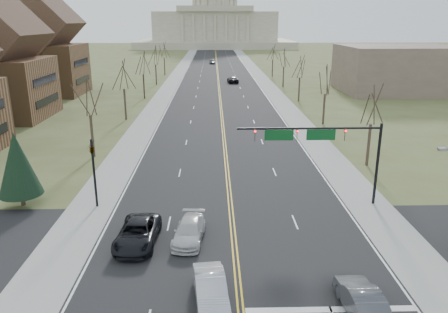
{
  "coord_description": "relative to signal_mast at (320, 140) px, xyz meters",
  "views": [
    {
      "loc": [
        -1.44,
        -21.37,
        15.33
      ],
      "look_at": [
        -0.44,
        18.04,
        3.0
      ],
      "focal_mm": 35.0,
      "sensor_mm": 36.0,
      "label": 1
    }
  ],
  "objects": [
    {
      "name": "tree_r_0",
      "position": [
        8.05,
        10.5,
        0.79
      ],
      "size": [
        3.74,
        3.74,
        8.5
      ],
      "color": "#392F22",
      "rests_on": "ground"
    },
    {
      "name": "road",
      "position": [
        -7.45,
        96.5,
        -5.76
      ],
      "size": [
        20.0,
        380.0,
        0.01
      ],
      "primitive_type": "cube",
      "color": "black",
      "rests_on": "ground"
    },
    {
      "name": "bldg_left_far",
      "position": [
        -45.44,
        60.5,
        3.78
      ],
      "size": [
        17.1,
        14.28,
        23.25
      ],
      "color": "brown",
      "rests_on": "ground"
    },
    {
      "name": "signal_left",
      "position": [
        -18.95,
        0.0,
        -2.05
      ],
      "size": [
        0.32,
        0.36,
        6.0
      ],
      "color": "black",
      "rests_on": "ground"
    },
    {
      "name": "car_sb_inner_lead",
      "position": [
        -9.1,
        -13.65,
        -4.94
      ],
      "size": [
        2.25,
        5.08,
        1.62
      ],
      "primitive_type": "imported",
      "rotation": [
        0.0,
        0.0,
        0.11
      ],
      "color": "#B0B2B9",
      "rests_on": "road"
    },
    {
      "name": "conifer_l",
      "position": [
        -25.45,
        0.5,
        -2.02
      ],
      "size": [
        3.64,
        3.64,
        6.5
      ],
      "color": "#392F22",
      "rests_on": "ground"
    },
    {
      "name": "tree_l_4",
      "position": [
        -22.95,
        94.5,
        1.18
      ],
      "size": [
        3.96,
        3.96,
        9.0
      ],
      "color": "#392F22",
      "rests_on": "ground"
    },
    {
      "name": "cross_road",
      "position": [
        -7.45,
        -7.5,
        -5.76
      ],
      "size": [
        120.0,
        14.0,
        0.01
      ],
      "primitive_type": "cube",
      "color": "black",
      "rests_on": "ground"
    },
    {
      "name": "center_line",
      "position": [
        -7.45,
        96.5,
        -5.75
      ],
      "size": [
        0.42,
        380.0,
        0.01
      ],
      "primitive_type": "cube",
      "color": "gold",
      "rests_on": "road"
    },
    {
      "name": "bldg_right_mass",
      "position": [
        32.55,
        62.5,
        -0.76
      ],
      "size": [
        25.0,
        20.0,
        10.0
      ],
      "primitive_type": "cube",
      "color": "brown",
      "rests_on": "ground"
    },
    {
      "name": "tree_l_2",
      "position": [
        -22.95,
        54.5,
        1.18
      ],
      "size": [
        3.96,
        3.96,
        9.0
      ],
      "color": "#392F22",
      "rests_on": "ground"
    },
    {
      "name": "car_nb_outer_lead",
      "position": [
        -0.92,
        -14.9,
        -4.92
      ],
      "size": [
        1.91,
        5.08,
        1.65
      ],
      "primitive_type": "imported",
      "rotation": [
        0.0,
        0.0,
        3.17
      ],
      "color": "#43454A",
      "rests_on": "road"
    },
    {
      "name": "stop_bar",
      "position": [
        -2.45,
        -14.5,
        -5.75
      ],
      "size": [
        9.5,
        0.5,
        0.01
      ],
      "primitive_type": "cube",
      "color": "silver",
      "rests_on": "road"
    },
    {
      "name": "car_far_nb",
      "position": [
        -3.79,
        77.83,
        -5.0
      ],
      "size": [
        2.94,
        5.6,
        1.5
      ],
      "primitive_type": "imported",
      "rotation": [
        0.0,
        0.0,
        3.23
      ],
      "color": "black",
      "rests_on": "road"
    },
    {
      "name": "sidewalk_right",
      "position": [
        4.55,
        96.5,
        -5.75
      ],
      "size": [
        4.0,
        380.0,
        0.03
      ],
      "primitive_type": "cube",
      "color": "gray",
      "rests_on": "ground"
    },
    {
      "name": "tree_r_3",
      "position": [
        8.05,
        70.5,
        0.79
      ],
      "size": [
        3.74,
        3.74,
        8.5
      ],
      "color": "#392F22",
      "rests_on": "ground"
    },
    {
      "name": "tree_r_4",
      "position": [
        8.05,
        90.5,
        0.79
      ],
      "size": [
        3.74,
        3.74,
        8.5
      ],
      "color": "#392F22",
      "rests_on": "ground"
    },
    {
      "name": "car_far_sb",
      "position": [
        -9.19,
        128.56,
        -4.99
      ],
      "size": [
        2.09,
        4.54,
        1.51
      ],
      "primitive_type": "imported",
      "rotation": [
        0.0,
        0.0,
        0.07
      ],
      "color": "#4A4D52",
      "rests_on": "road"
    },
    {
      "name": "tree_r_1",
      "position": [
        8.05,
        30.5,
        0.79
      ],
      "size": [
        3.74,
        3.74,
        8.5
      ],
      "color": "#392F22",
      "rests_on": "ground"
    },
    {
      "name": "car_sb_outer_lead",
      "position": [
        -14.35,
        -6.71,
        -4.93
      ],
      "size": [
        2.96,
        6.0,
        1.64
      ],
      "primitive_type": "imported",
      "rotation": [
        0.0,
        0.0,
        -0.04
      ],
      "color": "black",
      "rests_on": "road"
    },
    {
      "name": "tree_l_1",
      "position": [
        -22.95,
        34.5,
        1.18
      ],
      "size": [
        3.96,
        3.96,
        9.0
      ],
      "color": "#392F22",
      "rests_on": "ground"
    },
    {
      "name": "sidewalk_left",
      "position": [
        -19.45,
        96.5,
        -5.75
      ],
      "size": [
        4.0,
        380.0,
        0.03
      ],
      "primitive_type": "cube",
      "color": "gray",
      "rests_on": "ground"
    },
    {
      "name": "edge_line_left",
      "position": [
        -17.25,
        96.5,
        -5.75
      ],
      "size": [
        0.15,
        380.0,
        0.01
      ],
      "primitive_type": "cube",
      "color": "silver",
      "rests_on": "road"
    },
    {
      "name": "ground",
      "position": [
        -7.45,
        -13.5,
        -5.76
      ],
      "size": [
        600.0,
        600.0,
        0.0
      ],
      "primitive_type": "plane",
      "color": "#4C4F27",
      "rests_on": "ground"
    },
    {
      "name": "car_sb_inner_second",
      "position": [
        -10.69,
        -6.29,
        -5.03
      ],
      "size": [
        2.56,
        5.18,
        1.45
      ],
      "primitive_type": "imported",
      "rotation": [
        0.0,
        0.0,
        -0.11
      ],
      "color": "beige",
      "rests_on": "road"
    },
    {
      "name": "edge_line_right",
      "position": [
        2.35,
        96.5,
        -5.75
      ],
      "size": [
        0.15,
        380.0,
        0.01
      ],
      "primitive_type": "cube",
      "color": "silver",
      "rests_on": "road"
    },
    {
      "name": "tree_r_2",
      "position": [
        8.05,
        50.5,
        0.79
      ],
      "size": [
        3.74,
        3.74,
        8.5
      ],
      "color": "#392F22",
      "rests_on": "ground"
    },
    {
      "name": "signal_mast",
      "position": [
        0.0,
        0.0,
        0.0
      ],
      "size": [
        12.12,
        0.44,
        7.2
      ],
      "color": "black",
      "rests_on": "ground"
    },
    {
      "name": "tree_l_0",
      "position": [
        -22.95,
        14.5,
        1.18
      ],
      "size": [
        3.96,
        3.96,
        9.0
      ],
      "color": "#392F22",
      "rests_on": "ground"
    },
    {
      "name": "capitol",
      "position": [
        -7.45,
        236.41,
        8.44
      ],
      "size": [
        90.0,
        60.0,
        50.0
      ],
      "color": "beige",
      "rests_on": "ground"
    },
    {
      "name": "tree_l_3",
      "position": [
        -22.95,
        74.5,
        1.18
      ],
      "size": [
        3.96,
        3.96,
        9.0
      ],
      "color": "#392F22",
      "rests_on": "ground"
    }
  ]
}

